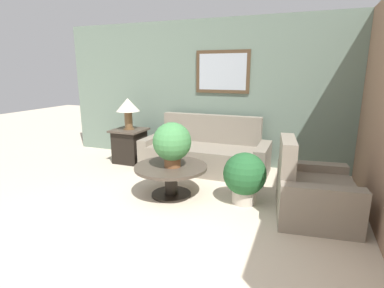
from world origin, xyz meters
TOP-DOWN VIEW (x-y plane):
  - ground_plane at (0.00, 0.00)m, footprint 20.00×20.00m
  - wall_back at (0.00, 3.38)m, footprint 6.54×0.09m
  - couch_main at (-0.11, 2.82)m, footprint 2.17×0.88m
  - armchair at (1.62, 1.63)m, footprint 0.98×1.14m
  - coffee_table at (-0.19, 1.56)m, footprint 1.00×1.00m
  - side_table at (-1.60, 2.73)m, footprint 0.58×0.58m
  - table_lamp at (-1.60, 2.73)m, footprint 0.43×0.43m
  - potted_plant_on_table at (-0.16, 1.54)m, footprint 0.52×0.52m
  - potted_plant_floor at (0.80, 1.69)m, footprint 0.56×0.56m

SIDE VIEW (x-z plane):
  - ground_plane at x=0.00m, z-range 0.00..0.00m
  - armchair at x=1.62m, z-range -0.18..0.75m
  - couch_main at x=-0.11m, z-range -0.17..0.76m
  - coffee_table at x=-0.19m, z-range 0.10..0.53m
  - side_table at x=-1.60m, z-range 0.01..0.64m
  - potted_plant_floor at x=0.80m, z-range 0.03..0.71m
  - potted_plant_on_table at x=-0.16m, z-range 0.46..1.07m
  - table_lamp at x=-1.60m, z-range 0.76..1.34m
  - wall_back at x=0.00m, z-range 0.01..2.61m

